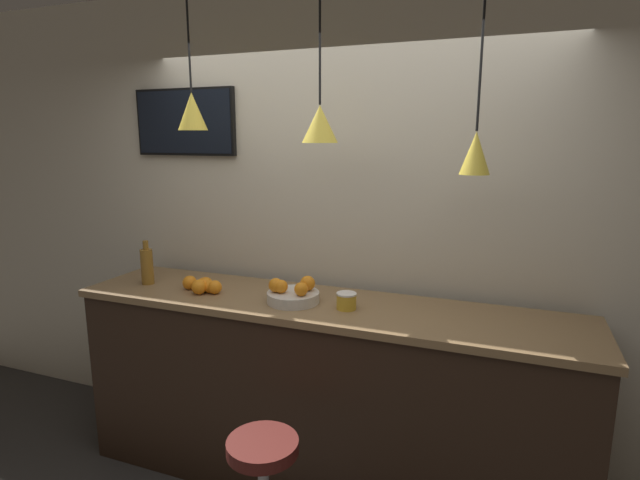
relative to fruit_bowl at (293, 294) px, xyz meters
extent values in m
cube|color=beige|center=(0.14, 0.47, 0.30)|extent=(8.00, 0.06, 2.90)
cube|color=black|center=(0.14, 0.05, -0.62)|extent=(2.80, 0.58, 1.06)
cube|color=olive|center=(0.14, 0.05, -0.07)|extent=(2.84, 0.62, 0.04)
cylinder|color=#5B1E19|center=(0.12, -0.62, -0.51)|extent=(0.32, 0.32, 0.06)
cylinder|color=beige|center=(0.00, 0.00, -0.02)|extent=(0.29, 0.29, 0.06)
sphere|color=orange|center=(-0.09, -0.03, 0.05)|extent=(0.08, 0.08, 0.08)
sphere|color=orange|center=(0.06, 0.06, 0.05)|extent=(0.08, 0.08, 0.08)
sphere|color=orange|center=(-0.05, -0.04, 0.05)|extent=(0.07, 0.07, 0.07)
sphere|color=orange|center=(0.07, -0.04, 0.05)|extent=(0.07, 0.07, 0.07)
sphere|color=orange|center=(-0.48, -0.02, -0.01)|extent=(0.08, 0.08, 0.08)
sphere|color=orange|center=(-0.57, 0.00, -0.01)|extent=(0.07, 0.07, 0.07)
sphere|color=orange|center=(-0.67, 0.00, -0.01)|extent=(0.08, 0.08, 0.08)
sphere|color=orange|center=(-0.52, -0.02, -0.01)|extent=(0.07, 0.07, 0.07)
sphere|color=orange|center=(-0.56, 0.00, -0.01)|extent=(0.08, 0.08, 0.08)
sphere|color=orange|center=(-0.56, -0.06, 0.00)|extent=(0.09, 0.09, 0.09)
sphere|color=orange|center=(-0.59, 0.02, -0.01)|extent=(0.07, 0.07, 0.07)
cylinder|color=olive|center=(-0.98, 0.00, 0.06)|extent=(0.07, 0.07, 0.22)
cylinder|color=olive|center=(-0.98, 0.00, 0.20)|extent=(0.03, 0.03, 0.05)
cylinder|color=gold|center=(0.31, 0.00, -0.01)|extent=(0.10, 0.10, 0.08)
cylinder|color=white|center=(0.31, 0.00, 0.04)|extent=(0.11, 0.11, 0.01)
cylinder|color=black|center=(-0.63, 0.05, 1.37)|extent=(0.01, 0.01, 0.56)
cone|color=yellow|center=(-0.63, 0.05, 0.98)|extent=(0.17, 0.17, 0.21)
sphere|color=#F9EFCC|center=(-0.63, 0.05, 0.90)|extent=(0.04, 0.04, 0.04)
cylinder|color=black|center=(0.14, 0.05, 1.32)|extent=(0.01, 0.01, 0.65)
cone|color=yellow|center=(0.14, 0.05, 0.91)|extent=(0.19, 0.19, 0.19)
sphere|color=#F9EFCC|center=(0.14, 0.05, 0.83)|extent=(0.04, 0.04, 0.04)
cylinder|color=black|center=(0.91, 0.05, 1.26)|extent=(0.01, 0.01, 0.78)
cone|color=yellow|center=(0.91, 0.05, 0.77)|extent=(0.14, 0.14, 0.20)
sphere|color=#F9EFCC|center=(0.91, 0.05, 0.69)|extent=(0.04, 0.04, 0.04)
cube|color=black|center=(-0.95, 0.42, 0.94)|extent=(0.74, 0.04, 0.43)
cube|color=black|center=(-0.95, 0.40, 0.94)|extent=(0.71, 0.01, 0.40)
camera|label=1|loc=(1.08, -2.38, 0.84)|focal=28.00mm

